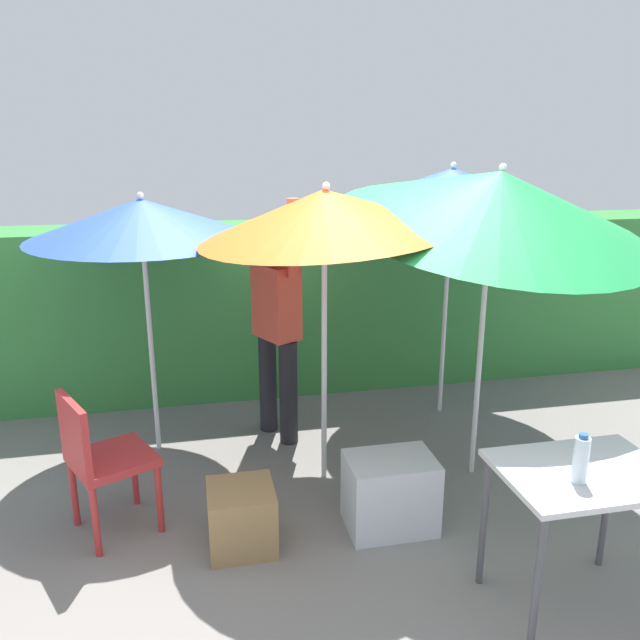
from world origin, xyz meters
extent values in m
plane|color=gray|center=(0.00, 0.00, 0.00)|extent=(24.00, 24.00, 0.00)
cube|color=#38843D|center=(0.00, 1.94, 0.77)|extent=(8.00, 0.70, 1.53)
cylinder|color=silver|center=(0.00, 0.17, 0.85)|extent=(0.04, 0.04, 1.70)
cone|color=#EA5919|center=(0.00, 0.15, 1.84)|extent=(1.64, 1.62, 0.44)
sphere|color=silver|center=(0.01, 0.14, 2.00)|extent=(0.05, 0.05, 0.05)
cylinder|color=silver|center=(1.04, 0.01, 0.87)|extent=(0.04, 0.04, 1.73)
cone|color=green|center=(1.08, 0.02, 1.91)|extent=(2.09, 2.08, 0.88)
sphere|color=silver|center=(1.11, 0.03, 2.10)|extent=(0.05, 0.05, 0.05)
cylinder|color=silver|center=(1.22, 1.04, 0.86)|extent=(0.04, 0.04, 1.73)
cone|color=blue|center=(1.22, 1.04, 1.89)|extent=(1.86, 1.86, 0.34)
sphere|color=silver|center=(1.22, 1.04, 2.07)|extent=(0.05, 0.05, 0.05)
cylinder|color=silver|center=(-1.15, 0.83, 0.80)|extent=(0.04, 0.04, 1.61)
cone|color=blue|center=(-1.14, 0.83, 1.74)|extent=(1.57, 1.57, 0.31)
sphere|color=silver|center=(-1.14, 0.83, 1.90)|extent=(0.05, 0.05, 0.05)
cylinder|color=black|center=(-0.16, 0.73, 0.41)|extent=(0.14, 0.14, 0.82)
cylinder|color=black|center=(-0.28, 0.98, 0.41)|extent=(0.14, 0.14, 0.82)
cube|color=#E04C38|center=(-0.22, 0.85, 1.10)|extent=(0.36, 0.42, 0.56)
sphere|color=#8C6647|center=(-0.22, 0.85, 1.49)|extent=(0.22, 0.22, 0.22)
cylinder|color=#E04C38|center=(-0.12, 0.65, 1.60)|extent=(0.12, 0.12, 0.56)
cylinder|color=#8C6647|center=(-0.32, 1.06, 1.08)|extent=(0.12, 0.12, 0.52)
cylinder|color=#B72D2D|center=(-1.10, -0.27, 0.22)|extent=(0.04, 0.04, 0.44)
cylinder|color=#B72D2D|center=(-1.26, 0.08, 0.22)|extent=(0.04, 0.04, 0.44)
cylinder|color=#B72D2D|center=(-1.44, -0.43, 0.22)|extent=(0.04, 0.04, 0.44)
cylinder|color=#B72D2D|center=(-1.60, -0.09, 0.22)|extent=(0.04, 0.04, 0.44)
cube|color=#B72D2D|center=(-1.35, -0.18, 0.47)|extent=(0.59, 0.59, 0.05)
cube|color=#B72D2D|center=(-1.53, -0.27, 0.69)|extent=(0.23, 0.41, 0.40)
cube|color=silver|center=(0.26, -0.50, 0.23)|extent=(0.52, 0.37, 0.45)
cube|color=#9E7A4C|center=(-0.63, -0.51, 0.19)|extent=(0.38, 0.37, 0.37)
cylinder|color=#4C4C51|center=(1.30, -1.08, 0.37)|extent=(0.04, 0.04, 0.74)
cylinder|color=#4C4C51|center=(0.58, -1.08, 0.37)|extent=(0.04, 0.04, 0.74)
cylinder|color=#4C4C51|center=(0.58, -1.60, 0.37)|extent=(0.04, 0.04, 0.74)
cube|color=silver|center=(0.94, -1.34, 0.76)|extent=(0.80, 0.60, 0.03)
cylinder|color=silver|center=(0.84, -1.43, 0.88)|extent=(0.07, 0.07, 0.22)
cylinder|color=#2D60B7|center=(0.84, -1.43, 1.00)|extent=(0.04, 0.04, 0.02)
camera|label=1|loc=(-0.85, -3.71, 2.29)|focal=35.59mm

